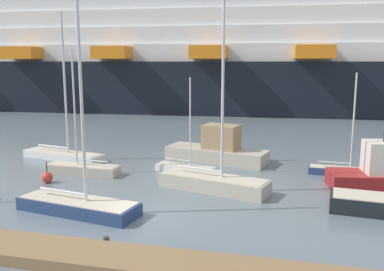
# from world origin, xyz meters

# --- Properties ---
(ground_plane) EXTENTS (600.00, 600.00, 0.00)m
(ground_plane) POSITION_xyz_m (0.00, 0.00, 0.00)
(ground_plane) COLOR slate
(dock_pier) EXTENTS (26.99, 2.28, 0.56)m
(dock_pier) POSITION_xyz_m (0.00, -4.45, 0.23)
(dock_pier) COLOR olive
(dock_pier) RESTS_ON ground_plane
(sailboat_0) EXTENTS (4.32, 1.97, 6.38)m
(sailboat_0) POSITION_xyz_m (0.14, 8.76, 0.34)
(sailboat_0) COLOR white
(sailboat_0) RESTS_ON ground_plane
(sailboat_1) EXTENTS (5.07, 1.49, 8.15)m
(sailboat_1) POSITION_xyz_m (-6.45, 6.87, 0.42)
(sailboat_1) COLOR #BCB29E
(sailboat_1) RESTS_ON ground_plane
(sailboat_2) EXTENTS (6.48, 2.87, 10.81)m
(sailboat_2) POSITION_xyz_m (-3.16, 0.22, 0.49)
(sailboat_2) COLOR navy
(sailboat_2) RESTS_ON ground_plane
(sailboat_3) EXTENTS (6.96, 3.02, 10.90)m
(sailboat_3) POSITION_xyz_m (-9.96, 10.38, 0.53)
(sailboat_3) COLOR white
(sailboat_3) RESTS_ON ground_plane
(sailboat_4) EXTENTS (6.67, 3.43, 12.36)m
(sailboat_4) POSITION_xyz_m (2.68, 5.34, 0.60)
(sailboat_4) COLOR #BCB29E
(sailboat_4) RESTS_ON ground_plane
(sailboat_6) EXTENTS (4.60, 1.32, 6.68)m
(sailboat_6) POSITION_xyz_m (10.43, 10.58, 0.36)
(sailboat_6) COLOR navy
(sailboat_6) RESTS_ON ground_plane
(fishing_boat_1) EXTENTS (7.93, 4.03, 5.44)m
(fishing_boat_1) POSITION_xyz_m (1.67, 12.43, 0.94)
(fishing_boat_1) COLOR #BCB29E
(fishing_boat_1) RESTS_ON ground_plane
(channel_buoy_0) EXTENTS (0.67, 0.67, 1.31)m
(channel_buoy_0) POSITION_xyz_m (-7.57, 4.47, 0.34)
(channel_buoy_0) COLOR red
(channel_buoy_0) RESTS_ON ground_plane
(cruise_ship) EXTENTS (135.06, 28.08, 23.74)m
(cruise_ship) POSITION_xyz_m (-4.88, 47.11, 7.61)
(cruise_ship) COLOR black
(cruise_ship) RESTS_ON ground_plane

